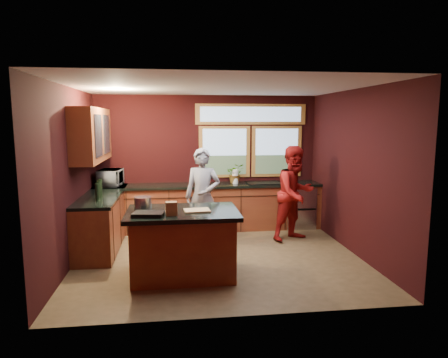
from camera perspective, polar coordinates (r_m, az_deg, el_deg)
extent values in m
plane|color=brown|center=(6.59, -0.78, -11.08)|extent=(4.50, 4.50, 0.00)
cube|color=black|center=(8.25, -2.34, 2.49)|extent=(4.50, 0.02, 2.70)
cube|color=black|center=(4.31, 2.15, -2.87)|extent=(4.50, 0.02, 2.70)
cube|color=black|center=(6.42, -21.17, 0.27)|extent=(0.02, 4.00, 2.70)
cube|color=black|center=(6.89, 18.15, 0.93)|extent=(0.02, 4.00, 2.70)
cube|color=silver|center=(6.23, -0.83, 13.04)|extent=(4.50, 4.00, 0.02)
cube|color=#93ADCC|center=(8.25, 0.09, 3.89)|extent=(1.06, 0.02, 1.06)
cube|color=#93ADCC|center=(8.46, 7.52, 3.93)|extent=(1.06, 0.02, 1.06)
cube|color=#A87130|center=(8.31, 3.90, 9.22)|extent=(2.30, 0.02, 0.42)
cube|color=maroon|center=(7.16, -18.39, 6.00)|extent=(0.36, 1.80, 0.90)
cube|color=maroon|center=(8.09, -2.13, -4.15)|extent=(4.50, 0.60, 0.88)
cube|color=black|center=(8.00, -2.14, -0.91)|extent=(4.50, 0.64, 0.05)
cube|color=#B7B7BC|center=(8.44, 10.53, -3.87)|extent=(0.60, 0.58, 0.85)
cube|color=black|center=(8.14, 5.62, -0.79)|extent=(0.66, 0.46, 0.05)
cube|color=maroon|center=(7.35, -16.93, -5.80)|extent=(0.60, 2.30, 0.88)
cube|color=black|center=(7.25, -17.00, -2.23)|extent=(0.64, 2.30, 0.05)
cube|color=maroon|center=(5.74, -5.88, -9.45)|extent=(1.40, 0.90, 0.88)
cube|color=black|center=(5.61, -5.96, -4.82)|extent=(1.55, 1.05, 0.06)
imported|color=slate|center=(7.02, -3.08, -2.59)|extent=(0.72, 0.57, 1.72)
imported|color=maroon|center=(7.42, 10.14, -2.04)|extent=(1.05, 0.96, 1.74)
imported|color=#999999|center=(8.04, -15.90, 0.17)|extent=(0.45, 0.62, 0.32)
imported|color=#999999|center=(8.09, 1.62, 0.80)|extent=(0.36, 0.31, 0.40)
cylinder|color=silver|center=(8.05, 1.61, 0.34)|extent=(0.12, 0.12, 0.28)
cube|color=tan|center=(5.56, -3.88, -4.49)|extent=(0.37, 0.28, 0.02)
cylinder|color=#B5B5BA|center=(5.75, -11.50, -3.41)|extent=(0.24, 0.24, 0.18)
cube|color=brown|center=(5.34, -7.53, -4.21)|extent=(0.16, 0.13, 0.18)
cube|color=black|center=(5.37, -10.73, -4.93)|extent=(0.44, 0.34, 0.05)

